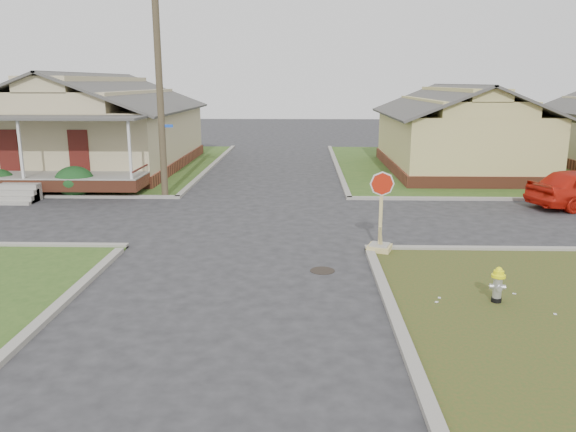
{
  "coord_description": "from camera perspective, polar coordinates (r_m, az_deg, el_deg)",
  "views": [
    {
      "loc": [
        1.7,
        -14.36,
        4.79
      ],
      "look_at": [
        1.26,
        1.0,
        1.1
      ],
      "focal_mm": 35.0,
      "sensor_mm": 36.0,
      "label": 1
    }
  ],
  "objects": [
    {
      "name": "stop_sign",
      "position": [
        16.26,
        9.33,
        -1.8
      ],
      "size": [
        0.65,
        0.64,
        2.31
      ],
      "rotation": [
        0.0,
        0.0,
        -0.33
      ],
      "color": "tan",
      "rests_on": "ground"
    },
    {
      "name": "curbs",
      "position": [
        20.01,
        -3.29,
        -0.36
      ],
      "size": [
        80.0,
        40.0,
        0.12
      ],
      "primitive_type": null,
      "color": "gray",
      "rests_on": "ground"
    },
    {
      "name": "side_house_yellow",
      "position": [
        32.06,
        16.81,
        8.29
      ],
      "size": [
        7.6,
        11.6,
        4.7
      ],
      "color": "brown",
      "rests_on": "ground"
    },
    {
      "name": "hedge_right",
      "position": [
        25.62,
        -20.86,
        3.32
      ],
      "size": [
        1.56,
        1.28,
        1.19
      ],
      "primitive_type": "ellipsoid",
      "color": "#153B19",
      "rests_on": "verge_far_left"
    },
    {
      "name": "fire_hydrant",
      "position": [
        13.21,
        20.54,
        -6.37
      ],
      "size": [
        0.3,
        0.3,
        0.81
      ],
      "rotation": [
        0.0,
        0.0,
        -0.22
      ],
      "color": "black",
      "rests_on": "ground"
    },
    {
      "name": "verge_far_left",
      "position": [
        35.86,
        -22.67,
        4.83
      ],
      "size": [
        19.0,
        19.0,
        0.05
      ],
      "primitive_type": "cube",
      "color": "#304F1C",
      "rests_on": "ground"
    },
    {
      "name": "corner_house",
      "position": [
        33.27,
        -19.18,
        8.44
      ],
      "size": [
        10.1,
        15.5,
        5.3
      ],
      "color": "brown",
      "rests_on": "ground"
    },
    {
      "name": "ground",
      "position": [
        15.23,
        -4.88,
        -4.88
      ],
      "size": [
        120.0,
        120.0,
        0.0
      ],
      "primitive_type": "plane",
      "color": "#262628",
      "rests_on": "ground"
    },
    {
      "name": "utility_pole",
      "position": [
        23.99,
        -12.93,
        12.87
      ],
      "size": [
        1.8,
        0.28,
        9.0
      ],
      "color": "#443827",
      "rests_on": "ground"
    },
    {
      "name": "manhole",
      "position": [
        14.67,
        3.52,
        -5.56
      ],
      "size": [
        0.64,
        0.64,
        0.01
      ],
      "primitive_type": "cylinder",
      "color": "black",
      "rests_on": "ground"
    }
  ]
}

